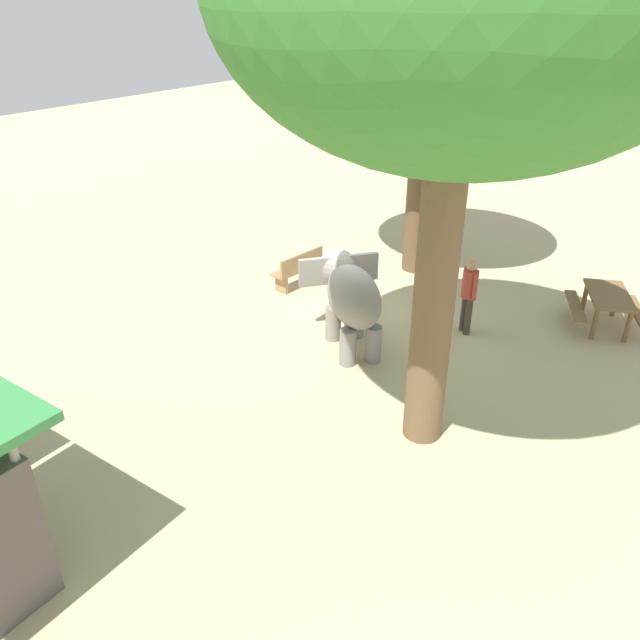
{
  "coord_description": "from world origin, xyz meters",
  "views": [
    {
      "loc": [
        -6.41,
        10.09,
        6.38
      ],
      "look_at": [
        -0.38,
        1.42,
        0.8
      ],
      "focal_mm": 35.03,
      "sensor_mm": 36.0,
      "label": 1
    }
  ],
  "objects_px": {
    "person_handler": "(469,291)",
    "shade_tree_secondary": "(435,41)",
    "wooden_bench": "(299,268)",
    "elephant": "(350,294)",
    "feed_bucket": "(345,283)",
    "picnic_table_near": "(608,302)"
  },
  "relations": [
    {
      "from": "person_handler",
      "to": "shade_tree_secondary",
      "type": "bearing_deg",
      "value": -98.04
    },
    {
      "from": "person_handler",
      "to": "wooden_bench",
      "type": "height_order",
      "value": "person_handler"
    },
    {
      "from": "elephant",
      "to": "feed_bucket",
      "type": "bearing_deg",
      "value": -15.53
    },
    {
      "from": "elephant",
      "to": "person_handler",
      "type": "distance_m",
      "value": 2.51
    },
    {
      "from": "elephant",
      "to": "feed_bucket",
      "type": "relative_size",
      "value": 6.56
    },
    {
      "from": "feed_bucket",
      "to": "elephant",
      "type": "bearing_deg",
      "value": 124.15
    },
    {
      "from": "elephant",
      "to": "wooden_bench",
      "type": "bearing_deg",
      "value": 6.64
    },
    {
      "from": "wooden_bench",
      "to": "feed_bucket",
      "type": "bearing_deg",
      "value": -56.85
    },
    {
      "from": "elephant",
      "to": "person_handler",
      "type": "xyz_separation_m",
      "value": [
        -1.76,
        -1.79,
        -0.16
      ]
    },
    {
      "from": "person_handler",
      "to": "picnic_table_near",
      "type": "xyz_separation_m",
      "value": [
        -2.34,
        -1.91,
        -0.36
      ]
    },
    {
      "from": "shade_tree_secondary",
      "to": "person_handler",
      "type": "bearing_deg",
      "value": 133.46
    },
    {
      "from": "person_handler",
      "to": "picnic_table_near",
      "type": "bearing_deg",
      "value": 167.74
    },
    {
      "from": "person_handler",
      "to": "feed_bucket",
      "type": "height_order",
      "value": "person_handler"
    },
    {
      "from": "elephant",
      "to": "person_handler",
      "type": "relative_size",
      "value": 1.46
    },
    {
      "from": "picnic_table_near",
      "to": "feed_bucket",
      "type": "xyz_separation_m",
      "value": [
        5.55,
        1.56,
        -0.43
      ]
    },
    {
      "from": "wooden_bench",
      "to": "person_handler",
      "type": "bearing_deg",
      "value": -80.59
    },
    {
      "from": "person_handler",
      "to": "feed_bucket",
      "type": "bearing_deg",
      "value": -57.78
    },
    {
      "from": "picnic_table_near",
      "to": "elephant",
      "type": "bearing_deg",
      "value": 108.68
    },
    {
      "from": "wooden_bench",
      "to": "picnic_table_near",
      "type": "relative_size",
      "value": 0.73
    },
    {
      "from": "person_handler",
      "to": "shade_tree_secondary",
      "type": "relative_size",
      "value": 0.22
    },
    {
      "from": "elephant",
      "to": "feed_bucket",
      "type": "height_order",
      "value": "elephant"
    },
    {
      "from": "picnic_table_near",
      "to": "feed_bucket",
      "type": "height_order",
      "value": "picnic_table_near"
    }
  ]
}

